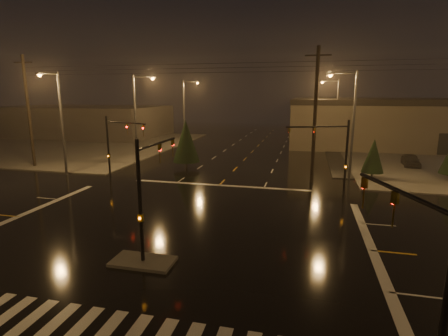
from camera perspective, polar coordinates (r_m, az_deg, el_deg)
The scene contains 20 objects.
ground at distance 21.18m, azimuth -8.21°, elevation -10.25°, with size 140.00×140.00×0.00m, color black.
sidewalk_nw at distance 61.49m, azimuth -24.24°, elevation 3.57°, with size 36.00×36.00×0.12m, color #4B4843.
median_island at distance 17.83m, azimuth -13.08°, elevation -14.63°, with size 3.00×1.60×0.15m, color #4B4843.
crosswalk at distance 14.22m, azimuth -22.78°, elevation -23.13°, with size 15.00×2.60×0.01m, color beige.
stop_bar_far at distance 31.13m, azimuth -0.78°, elevation -2.82°, with size 16.00×0.50×0.01m, color beige.
commercial_block at distance 73.78m, azimuth -21.87°, elevation 7.15°, with size 30.00×18.00×5.60m, color #3E3837.
signal_mast_median at distance 17.33m, azimuth -12.29°, elevation -2.38°, with size 0.25×4.59×6.00m.
signal_mast_ne at distance 28.69m, azimuth 17.51°, elevation 3.07°, with size 4.84×1.86×6.00m.
signal_mast_nw at distance 33.22m, azimuth -17.31°, elevation 4.24°, with size 4.84×1.86×6.00m.
signal_mast_se at distance 9.85m, azimuth 29.71°, elevation -15.36°, with size 1.55×3.87×6.00m.
streetlight_1 at distance 40.72m, azimuth -13.91°, elevation 8.62°, with size 2.77×0.32×10.00m.
streetlight_2 at distance 55.42m, azimuth -6.27°, elevation 9.71°, with size 2.77×0.32×10.00m.
streetlight_3 at distance 34.44m, azimuth 19.90°, elevation 7.70°, with size 2.77×0.32×10.00m.
streetlight_4 at distance 54.34m, azimuth 17.64°, elevation 9.18°, with size 2.77×0.32×10.00m.
streetlight_5 at distance 37.60m, azimuth -25.33°, elevation 7.57°, with size 0.32×2.77×10.00m.
utility_pole_0 at distance 43.61m, azimuth -29.29°, elevation 8.09°, with size 2.20×0.32×12.00m.
utility_pole_1 at distance 32.22m, azimuth 14.64°, elevation 8.35°, with size 2.20×0.32×12.00m.
conifer_0 at distance 35.68m, azimuth 23.20°, elevation 1.86°, with size 2.03×2.03×3.87m.
conifer_3 at distance 38.12m, azimuth -6.22°, elevation 4.41°, with size 2.91×2.91×5.25m.
car_parked at distance 44.16m, azimuth 28.20°, elevation 1.10°, with size 1.66×4.12×1.40m, color black.
Camera 1 is at (7.39, -18.17, 7.98)m, focal length 28.00 mm.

